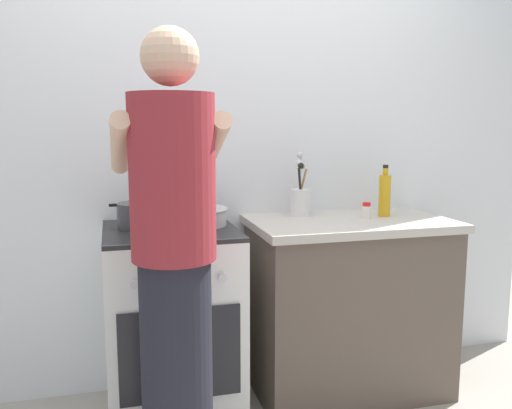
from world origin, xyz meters
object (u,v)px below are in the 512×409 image
mixing_bowl (199,216)px  spice_bottle (366,211)px  pot (138,216)px  oil_bottle (385,194)px  stove_range (172,323)px  utensil_crock (300,198)px  person (175,269)px

mixing_bowl → spice_bottle: mixing_bowl is taller
pot → spice_bottle: size_ratio=3.10×
pot → mixing_bowl: pot is taller
oil_bottle → spice_bottle: bearing=-161.2°
stove_range → spice_bottle: 1.10m
utensil_crock → mixing_bowl: bearing=-167.1°
mixing_bowl → utensil_crock: utensil_crock is taller
stove_range → oil_bottle: oil_bottle is taller
pot → person: bearing=-81.2°
oil_bottle → mixing_bowl: bearing=-179.7°
stove_range → pot: 0.53m
mixing_bowl → utensil_crock: (0.55, 0.13, 0.05)m
pot → utensil_crock: 0.84m
stove_range → utensil_crock: bearing=13.9°
mixing_bowl → utensil_crock: bearing=12.9°
pot → person: 0.62m
utensil_crock → spice_bottle: size_ratio=4.05×
mixing_bowl → pot: bearing=179.7°
stove_range → person: size_ratio=0.53×
mixing_bowl → spice_bottle: 0.85m
utensil_crock → oil_bottle: (0.42, -0.12, 0.02)m
pot → stove_range: bearing=-18.4°
utensil_crock → spice_bottle: 0.34m
utensil_crock → oil_bottle: 0.44m
stove_range → pot: pot is taller
utensil_crock → person: size_ratio=0.20×
stove_range → pot: size_ratio=3.53×
utensil_crock → oil_bottle: size_ratio=1.25×
oil_bottle → person: 1.32m
spice_bottle → person: person is taller
stove_range → spice_bottle: spice_bottle is taller
stove_range → oil_bottle: bearing=2.5°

